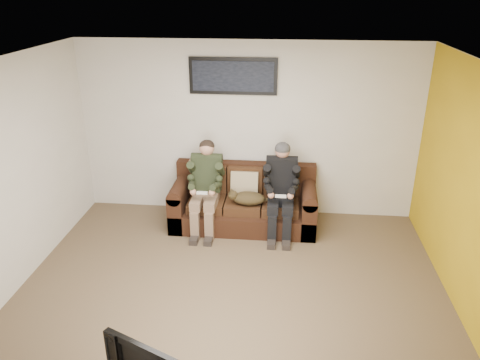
# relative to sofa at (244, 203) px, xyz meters

# --- Properties ---
(floor) EXTENTS (5.00, 5.00, 0.00)m
(floor) POSITION_rel_sofa_xyz_m (0.01, -1.82, -0.32)
(floor) COLOR brown
(floor) RESTS_ON ground
(ceiling) EXTENTS (5.00, 5.00, 0.00)m
(ceiling) POSITION_rel_sofa_xyz_m (0.01, -1.82, 2.28)
(ceiling) COLOR silver
(ceiling) RESTS_ON ground
(wall_back) EXTENTS (5.00, 0.00, 5.00)m
(wall_back) POSITION_rel_sofa_xyz_m (0.01, 0.43, 0.98)
(wall_back) COLOR beige
(wall_back) RESTS_ON ground
(wall_front) EXTENTS (5.00, 0.00, 5.00)m
(wall_front) POSITION_rel_sofa_xyz_m (0.01, -4.07, 0.98)
(wall_front) COLOR beige
(wall_front) RESTS_ON ground
(wall_left) EXTENTS (0.00, 4.50, 4.50)m
(wall_left) POSITION_rel_sofa_xyz_m (-2.49, -1.82, 0.98)
(wall_left) COLOR beige
(wall_left) RESTS_ON ground
(accent_wall_right) EXTENTS (0.00, 4.50, 4.50)m
(accent_wall_right) POSITION_rel_sofa_xyz_m (2.50, -1.82, 0.98)
(accent_wall_right) COLOR #B99412
(accent_wall_right) RESTS_ON ground
(sofa) EXTENTS (2.08, 0.90, 0.85)m
(sofa) POSITION_rel_sofa_xyz_m (0.00, 0.00, 0.00)
(sofa) COLOR black
(sofa) RESTS_ON ground
(throw_pillow) EXTENTS (0.40, 0.19, 0.39)m
(throw_pillow) POSITION_rel_sofa_xyz_m (-0.00, 0.04, 0.28)
(throw_pillow) COLOR tan
(throw_pillow) RESTS_ON sofa
(throw_blanket) EXTENTS (0.42, 0.21, 0.08)m
(throw_blanket) POSITION_rel_sofa_xyz_m (-0.63, 0.26, 0.53)
(throw_blanket) COLOR tan
(throw_blanket) RESTS_ON sofa
(person_left) EXTENTS (0.51, 0.87, 1.27)m
(person_left) POSITION_rel_sofa_xyz_m (-0.53, -0.17, 0.39)
(person_left) COLOR #7C624D
(person_left) RESTS_ON sofa
(person_right) EXTENTS (0.51, 0.86, 1.28)m
(person_right) POSITION_rel_sofa_xyz_m (0.53, -0.17, 0.39)
(person_right) COLOR black
(person_right) RESTS_ON sofa
(cat) EXTENTS (0.66, 0.26, 0.24)m
(cat) POSITION_rel_sofa_xyz_m (0.07, -0.25, 0.20)
(cat) COLOR #4A3A1D
(cat) RESTS_ON sofa
(framed_poster) EXTENTS (1.25, 0.05, 0.52)m
(framed_poster) POSITION_rel_sofa_xyz_m (-0.20, 0.39, 1.78)
(framed_poster) COLOR black
(framed_poster) RESTS_ON wall_back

